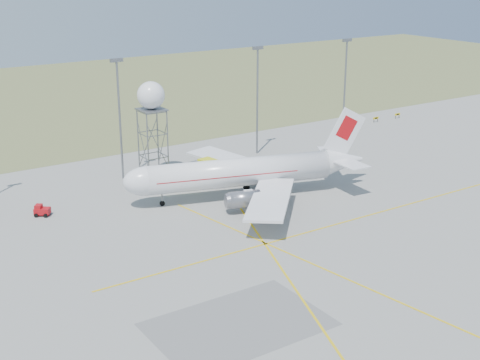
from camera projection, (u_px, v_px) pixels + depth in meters
grass_strip at (43, 99)px, 178.28m from camera, size 400.00×120.00×0.03m
mast_b at (119, 109)px, 110.74m from camera, size 2.20×0.50×20.50m
mast_c at (257, 92)px, 125.43m from camera, size 2.20×0.50×20.50m
mast_d at (345, 80)px, 136.97m from camera, size 2.20×0.50×20.50m
taxi_sign_near at (376, 118)px, 153.44m from camera, size 1.60×0.17×1.20m
taxi_sign_far at (397, 115)px, 157.11m from camera, size 1.60×0.17×1.20m
airliner_main at (243, 173)px, 104.22m from camera, size 38.83×36.80×13.43m
radar_tower at (152, 125)px, 111.85m from camera, size 4.61×4.61×16.69m
fire_truck at (195, 173)px, 111.71m from camera, size 9.23×4.73×3.54m
baggage_tug at (42, 212)px, 97.82m from camera, size 2.66×2.61×1.70m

